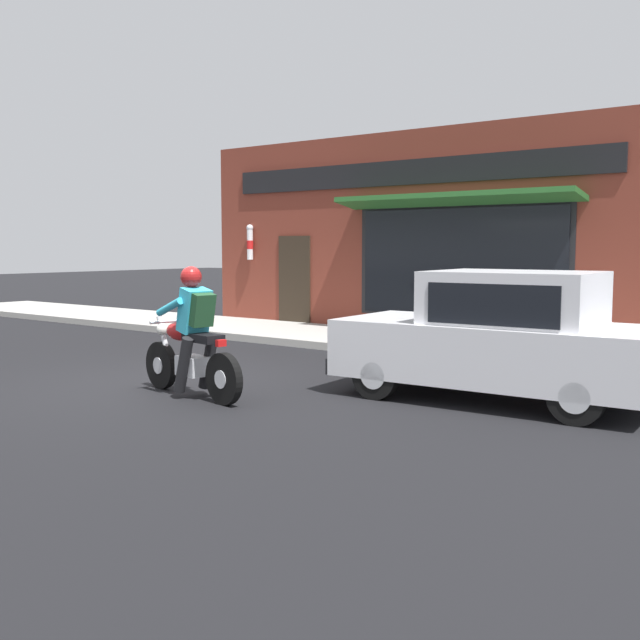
% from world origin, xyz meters
% --- Properties ---
extents(ground_plane, '(80.00, 80.00, 0.00)m').
position_xyz_m(ground_plane, '(0.00, 0.00, 0.00)').
color(ground_plane, black).
extents(sidewalk_curb, '(2.60, 22.00, 0.14)m').
position_xyz_m(sidewalk_curb, '(5.31, 3.00, 0.07)').
color(sidewalk_curb, '#ADAAA3').
rests_on(sidewalk_curb, ground).
extents(storefront_building, '(1.25, 10.29, 4.20)m').
position_xyz_m(storefront_building, '(6.84, 0.17, 2.11)').
color(storefront_building, maroon).
rests_on(storefront_building, ground).
extents(motorcycle_with_rider, '(0.66, 2.01, 1.62)m').
position_xyz_m(motorcycle_with_rider, '(-0.31, -0.93, 0.68)').
color(motorcycle_with_rider, black).
rests_on(motorcycle_with_rider, ground).
extents(car_hatchback, '(1.84, 3.86, 1.57)m').
position_xyz_m(car_hatchback, '(1.73, -4.07, 0.77)').
color(car_hatchback, black).
rests_on(car_hatchback, ground).
extents(trash_bin, '(0.56, 0.56, 0.98)m').
position_xyz_m(trash_bin, '(4.89, -1.79, 0.64)').
color(trash_bin, '#2D2D33').
rests_on(trash_bin, sidewalk_curb).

